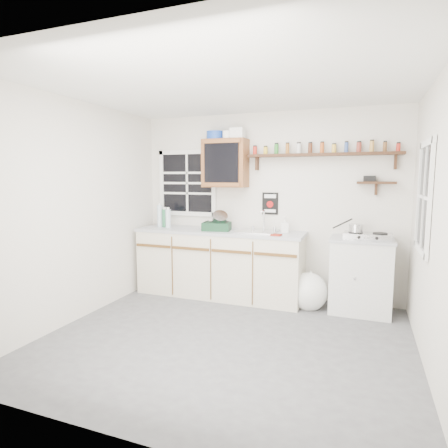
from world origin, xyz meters
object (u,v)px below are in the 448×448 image
at_px(hotplate, 368,236).
at_px(spice_shelf, 321,153).
at_px(main_cabinet, 219,263).
at_px(upper_cabinet, 225,163).
at_px(dish_rack, 218,224).
at_px(right_cabinet, 361,275).

bearing_deg(hotplate, spice_shelf, 162.72).
relative_size(main_cabinet, upper_cabinet, 3.55).
distance_m(upper_cabinet, dish_rack, 0.84).
bearing_deg(hotplate, right_cabinet, 163.30).
bearing_deg(main_cabinet, dish_rack, -101.74).
relative_size(main_cabinet, hotplate, 4.18).
relative_size(right_cabinet, spice_shelf, 0.48).
bearing_deg(main_cabinet, spice_shelf, 9.29).
bearing_deg(upper_cabinet, spice_shelf, 3.12).
bearing_deg(hotplate, dish_rack, -176.77).
relative_size(main_cabinet, dish_rack, 5.61).
distance_m(spice_shelf, dish_rack, 1.62).
distance_m(upper_cabinet, spice_shelf, 1.27).
bearing_deg(main_cabinet, right_cabinet, 0.79).
bearing_deg(right_cabinet, dish_rack, -178.11).
bearing_deg(upper_cabinet, dish_rack, -103.30).
bearing_deg(main_cabinet, hotplate, 0.16).
bearing_deg(spice_shelf, dish_rack, -169.26).
bearing_deg(hotplate, main_cabinet, -177.83).
height_order(main_cabinet, dish_rack, dish_rack).
distance_m(main_cabinet, right_cabinet, 1.84).
xyz_separation_m(upper_cabinet, spice_shelf, (1.27, 0.07, 0.11)).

